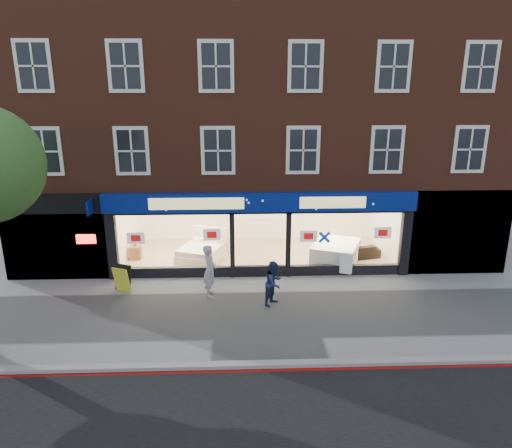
{
  "coord_description": "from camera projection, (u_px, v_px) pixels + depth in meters",
  "views": [
    {
      "loc": [
        -0.76,
        -13.12,
        6.85
      ],
      "look_at": [
        -0.18,
        2.5,
        2.24
      ],
      "focal_mm": 32.0,
      "sensor_mm": 36.0,
      "label": 1
    }
  ],
  "objects": [
    {
      "name": "a_board",
      "position": [
        122.0,
        279.0,
        15.99
      ],
      "size": [
        0.73,
        0.62,
        0.96
      ],
      "primitive_type": "cube",
      "rotation": [
        0.0,
        0.0,
        -0.41
      ],
      "color": "yellow",
      "rests_on": "ground"
    },
    {
      "name": "mattress_stack",
      "position": [
        335.0,
        253.0,
        18.44
      ],
      "size": [
        2.36,
        2.59,
        0.83
      ],
      "rotation": [
        0.0,
        0.0,
        -0.4
      ],
      "color": "white",
      "rests_on": "showroom_floor"
    },
    {
      "name": "kerb_stone",
      "position": [
        271.0,
        364.0,
        11.74
      ],
      "size": [
        60.0,
        0.25,
        0.12
      ],
      "primitive_type": "cube",
      "color": "gray",
      "rests_on": "ground"
    },
    {
      "name": "display_bed",
      "position": [
        203.0,
        251.0,
        18.96
      ],
      "size": [
        2.19,
        2.42,
        1.12
      ],
      "rotation": [
        0.0,
        0.0,
        -0.34
      ],
      "color": "white",
      "rests_on": "showroom_floor"
    },
    {
      "name": "building",
      "position": [
        256.0,
        94.0,
        19.3
      ],
      "size": [
        19.0,
        8.26,
        10.3
      ],
      "color": "brown",
      "rests_on": "ground"
    },
    {
      "name": "sofa",
      "position": [
        357.0,
        251.0,
        19.02
      ],
      "size": [
        2.0,
        1.13,
        0.55
      ],
      "primitive_type": "imported",
      "rotation": [
        0.0,
        0.0,
        3.36
      ],
      "color": "black",
      "rests_on": "showroom_floor"
    },
    {
      "name": "kerb_line",
      "position": [
        271.0,
        371.0,
        11.56
      ],
      "size": [
        60.0,
        0.1,
        0.01
      ],
      "primitive_type": "cube",
      "color": "#8C0A07",
      "rests_on": "ground"
    },
    {
      "name": "bedside_table",
      "position": [
        136.0,
        252.0,
        18.9
      ],
      "size": [
        0.46,
        0.46,
        0.55
      ],
      "primitive_type": "cube",
      "rotation": [
        0.0,
        0.0,
        0.03
      ],
      "color": "brown",
      "rests_on": "showroom_floor"
    },
    {
      "name": "pedestrian_grey",
      "position": [
        210.0,
        271.0,
        15.57
      ],
      "size": [
        0.46,
        0.68,
        1.83
      ],
      "primitive_type": "imported",
      "rotation": [
        0.0,
        0.0,
        1.54
      ],
      "color": "#A8AAB0",
      "rests_on": "ground"
    },
    {
      "name": "pedestrian_blue",
      "position": [
        274.0,
        283.0,
        14.97
      ],
      "size": [
        0.89,
        0.93,
        1.51
      ],
      "primitive_type": "imported",
      "rotation": [
        0.0,
        0.0,
        0.94
      ],
      "color": "#1B264B",
      "rests_on": "ground"
    },
    {
      "name": "ground",
      "position": [
        265.0,
        313.0,
        14.54
      ],
      "size": [
        120.0,
        120.0,
        0.0
      ],
      "primitive_type": "plane",
      "color": "gray",
      "rests_on": "ground"
    },
    {
      "name": "showroom_floor",
      "position": [
        258.0,
        255.0,
        19.56
      ],
      "size": [
        11.0,
        4.5,
        0.1
      ],
      "primitive_type": "cube",
      "color": "tan",
      "rests_on": "ground"
    }
  ]
}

